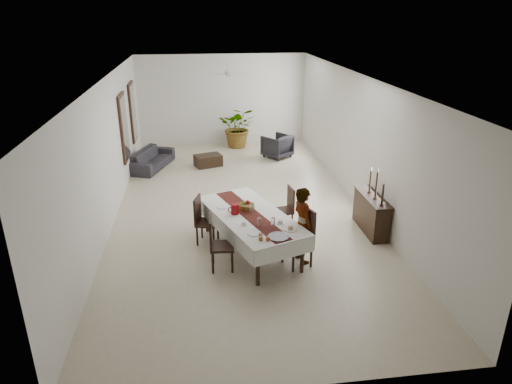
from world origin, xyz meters
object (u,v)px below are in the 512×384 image
at_px(sideboard_body, 371,214).
at_px(sofa, 152,159).
at_px(red_pitcher, 235,209).
at_px(woman, 303,225).
at_px(dining_table_top, 250,216).

relative_size(sideboard_body, sofa, 0.68).
bearing_deg(sofa, red_pitcher, -139.73).
bearing_deg(woman, sideboard_body, -75.90).
bearing_deg(dining_table_top, red_pitcher, 149.04).
height_order(dining_table_top, sofa, dining_table_top).
relative_size(woman, sideboard_body, 1.16).
bearing_deg(sofa, sideboard_body, -115.09).
bearing_deg(sideboard_body, woman, -149.25).
relative_size(dining_table_top, red_pitcher, 12.00).
distance_m(woman, sofa, 7.10).
bearing_deg(red_pitcher, sofa, 110.63).
bearing_deg(sideboard_body, sofa, 135.27).
bearing_deg(sideboard_body, dining_table_top, -169.08).
distance_m(red_pitcher, sofa, 6.04).
relative_size(dining_table_top, sideboard_body, 1.92).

